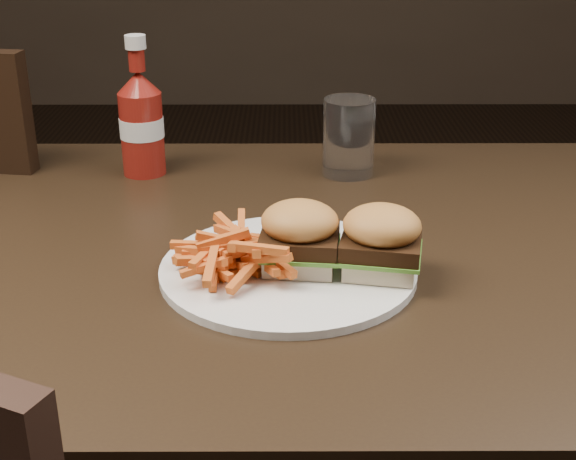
{
  "coord_description": "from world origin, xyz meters",
  "views": [
    {
      "loc": [
        0.08,
        -0.91,
        1.17
      ],
      "look_at": [
        0.09,
        -0.08,
        0.8
      ],
      "focal_mm": 50.0,
      "sensor_mm": 36.0,
      "label": 1
    }
  ],
  "objects_px": {
    "dining_table": "(220,256)",
    "plate": "(288,269)",
    "tumbler": "(349,139)",
    "ketchup_bottle": "(142,135)"
  },
  "relations": [
    {
      "from": "plate",
      "to": "tumbler",
      "type": "xyz_separation_m",
      "value": [
        0.09,
        0.34,
        0.05
      ]
    },
    {
      "from": "plate",
      "to": "ketchup_bottle",
      "type": "distance_m",
      "value": 0.41
    },
    {
      "from": "ketchup_bottle",
      "to": "tumbler",
      "type": "bearing_deg",
      "value": -0.54
    },
    {
      "from": "dining_table",
      "to": "tumbler",
      "type": "xyz_separation_m",
      "value": [
        0.18,
        0.25,
        0.08
      ]
    },
    {
      "from": "dining_table",
      "to": "plate",
      "type": "xyz_separation_m",
      "value": [
        0.09,
        -0.09,
        0.03
      ]
    },
    {
      "from": "dining_table",
      "to": "tumbler",
      "type": "bearing_deg",
      "value": 54.46
    },
    {
      "from": "tumbler",
      "to": "plate",
      "type": "bearing_deg",
      "value": -105.3
    },
    {
      "from": "plate",
      "to": "tumbler",
      "type": "bearing_deg",
      "value": 74.7
    },
    {
      "from": "ketchup_bottle",
      "to": "tumbler",
      "type": "xyz_separation_m",
      "value": [
        0.31,
        -0.0,
        -0.01
      ]
    },
    {
      "from": "dining_table",
      "to": "plate",
      "type": "relative_size",
      "value": 4.09
    }
  ]
}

